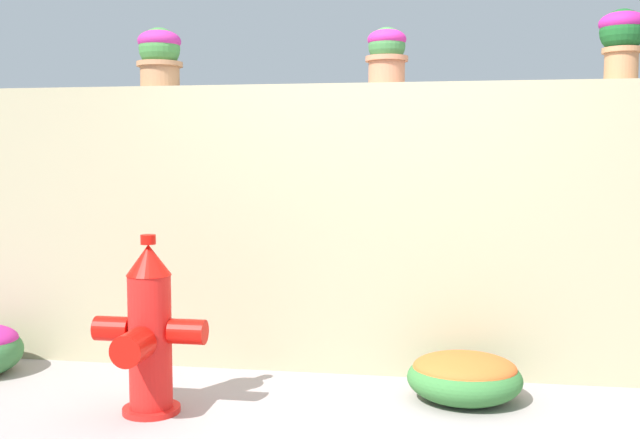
{
  "coord_description": "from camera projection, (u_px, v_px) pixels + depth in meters",
  "views": [
    {
      "loc": [
        0.38,
        -3.34,
        1.34
      ],
      "look_at": [
        -0.33,
        1.05,
        0.96
      ],
      "focal_mm": 41.36,
      "sensor_mm": 36.0,
      "label": 1
    }
  ],
  "objects": [
    {
      "name": "flower_bush_right",
      "position": [
        464.0,
        375.0,
        4.04
      ],
      "size": [
        0.63,
        0.57,
        0.27
      ],
      "color": "#387838",
      "rests_on": "ground"
    },
    {
      "name": "potted_plant_2",
      "position": [
        387.0,
        53.0,
        4.54
      ],
      "size": [
        0.26,
        0.26,
        0.36
      ],
      "color": "#B86F50",
      "rests_on": "stone_wall"
    },
    {
      "name": "fire_hydrant",
      "position": [
        149.0,
        333.0,
        3.81
      ],
      "size": [
        0.6,
        0.47,
        0.94
      ],
      "color": "red",
      "rests_on": "ground"
    },
    {
      "name": "potted_plant_1",
      "position": [
        160.0,
        54.0,
        4.75
      ],
      "size": [
        0.3,
        0.3,
        0.39
      ],
      "color": "#AD7650",
      "rests_on": "stone_wall"
    },
    {
      "name": "potted_plant_3",
      "position": [
        622.0,
        36.0,
        4.28
      ],
      "size": [
        0.27,
        0.27,
        0.42
      ],
      "color": "#B97A4F",
      "rests_on": "stone_wall"
    },
    {
      "name": "stone_wall",
      "position": [
        377.0,
        228.0,
        4.62
      ],
      "size": [
        6.38,
        0.38,
        1.78
      ],
      "primitive_type": "cube",
      "color": "tan",
      "rests_on": "ground"
    }
  ]
}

